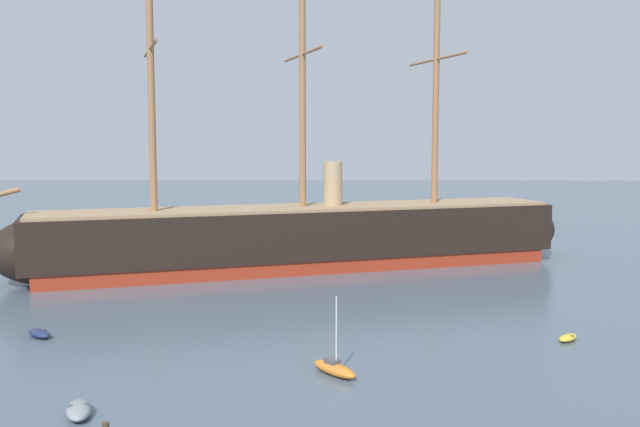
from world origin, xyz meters
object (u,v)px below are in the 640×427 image
Objects in this scene: dinghy_foreground_left at (79,410)px; sailboat_near_centre at (334,368)px; dinghy_mid_right at (568,338)px; dinghy_far_left at (26,261)px; tall_ship at (303,236)px; sailboat_distant_centre at (333,243)px; dinghy_mid_left at (39,333)px.

sailboat_near_centre reaches higher than dinghy_foreground_left.
sailboat_near_centre reaches higher than dinghy_mid_right.
dinghy_foreground_left reaches higher than dinghy_far_left.
sailboat_near_centre is (2.92, -31.93, -2.90)m from tall_ship.
sailboat_distant_centre reaches higher than dinghy_far_left.
sailboat_distant_centre is (0.06, 46.01, 0.08)m from sailboat_near_centre.
dinghy_mid_right is at bearing -30.57° from dinghy_far_left.
tall_ship is at bearing -101.93° from sailboat_distant_centre.
dinghy_foreground_left is 0.64× the size of sailboat_near_centre.
dinghy_far_left reaches higher than dinghy_mid_right.
sailboat_near_centre reaches higher than dinghy_far_left.
sailboat_near_centre is at bearing -155.74° from dinghy_mid_right.
dinghy_mid_right is 53.75m from dinghy_far_left.
dinghy_foreground_left is 1.23× the size of dinghy_mid_left.
tall_ship is 28.71m from dinghy_far_left.
tall_ship is 29.79m from dinghy_mid_left.
tall_ship reaches higher than sailboat_near_centre.
dinghy_foreground_left is at bearing -64.06° from dinghy_far_left.
dinghy_foreground_left is 1.48× the size of dinghy_mid_right.
dinghy_foreground_left is 0.52× the size of sailboat_distant_centre.
dinghy_foreground_left is 29.67m from dinghy_mid_right.
sailboat_near_centre is 2.30× the size of dinghy_mid_right.
dinghy_foreground_left is at bearing -61.42° from dinghy_mid_left.
dinghy_mid_right is (17.81, -25.22, -3.04)m from tall_ship.
sailboat_near_centre is (11.87, 6.08, 0.06)m from dinghy_foreground_left.
sailboat_near_centre is 0.81× the size of sailboat_distant_centre.
dinghy_far_left is at bearing 175.75° from tall_ship.
tall_ship is 22.06× the size of dinghy_far_left.
sailboat_distant_centre is (11.93, 52.09, 0.14)m from dinghy_foreground_left.
dinghy_foreground_left is (-8.96, -38.02, -2.96)m from tall_ship.
dinghy_mid_left is (-7.16, 13.15, -0.05)m from dinghy_foreground_left.
dinghy_mid_right is 42.00m from sailboat_distant_centre.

